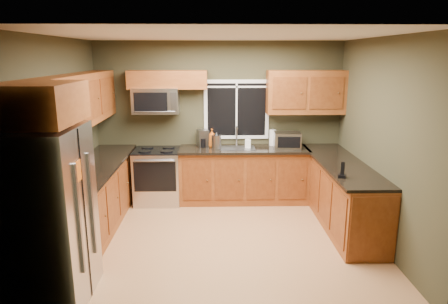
{
  "coord_description": "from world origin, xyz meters",
  "views": [
    {
      "loc": [
        -0.08,
        -5.05,
        2.47
      ],
      "look_at": [
        0.05,
        0.35,
        1.15
      ],
      "focal_mm": 32.0,
      "sensor_mm": 36.0,
      "label": 1
    }
  ],
  "objects_px": {
    "soap_bottle_a": "(212,138)",
    "soap_bottle_b": "(248,142)",
    "cordless_phone": "(342,173)",
    "coffee_maker": "(203,139)",
    "range": "(158,176)",
    "kettle": "(216,141)",
    "toaster_oven": "(287,140)",
    "microwave": "(156,101)",
    "paper_towel_roll": "(273,138)",
    "refrigerator": "(49,217)"
  },
  "relations": [
    {
      "from": "coffee_maker",
      "to": "cordless_phone",
      "type": "height_order",
      "value": "coffee_maker"
    },
    {
      "from": "coffee_maker",
      "to": "paper_towel_roll",
      "type": "distance_m",
      "value": 1.2
    },
    {
      "from": "refrigerator",
      "to": "toaster_oven",
      "type": "height_order",
      "value": "refrigerator"
    },
    {
      "from": "cordless_phone",
      "to": "soap_bottle_a",
      "type": "bearing_deg",
      "value": 133.24
    },
    {
      "from": "soap_bottle_a",
      "to": "kettle",
      "type": "bearing_deg",
      "value": -56.58
    },
    {
      "from": "cordless_phone",
      "to": "kettle",
      "type": "bearing_deg",
      "value": 133.83
    },
    {
      "from": "range",
      "to": "cordless_phone",
      "type": "relative_size",
      "value": 4.49
    },
    {
      "from": "coffee_maker",
      "to": "cordless_phone",
      "type": "relative_size",
      "value": 1.39
    },
    {
      "from": "toaster_oven",
      "to": "kettle",
      "type": "bearing_deg",
      "value": 179.74
    },
    {
      "from": "range",
      "to": "paper_towel_roll",
      "type": "distance_m",
      "value": 2.07
    },
    {
      "from": "refrigerator",
      "to": "cordless_phone",
      "type": "height_order",
      "value": "refrigerator"
    },
    {
      "from": "microwave",
      "to": "soap_bottle_b",
      "type": "xyz_separation_m",
      "value": [
        1.53,
        -0.11,
        -0.68
      ]
    },
    {
      "from": "coffee_maker",
      "to": "soap_bottle_a",
      "type": "xyz_separation_m",
      "value": [
        0.15,
        -0.04,
        0.02
      ]
    },
    {
      "from": "soap_bottle_a",
      "to": "soap_bottle_b",
      "type": "bearing_deg",
      "value": -7.36
    },
    {
      "from": "kettle",
      "to": "range",
      "type": "bearing_deg",
      "value": 179.56
    },
    {
      "from": "paper_towel_roll",
      "to": "soap_bottle_b",
      "type": "bearing_deg",
      "value": -157.85
    },
    {
      "from": "refrigerator",
      "to": "soap_bottle_a",
      "type": "height_order",
      "value": "refrigerator"
    },
    {
      "from": "range",
      "to": "soap_bottle_a",
      "type": "xyz_separation_m",
      "value": [
        0.92,
        0.11,
        0.63
      ]
    },
    {
      "from": "toaster_oven",
      "to": "cordless_phone",
      "type": "bearing_deg",
      "value": -76.03
    },
    {
      "from": "refrigerator",
      "to": "microwave",
      "type": "relative_size",
      "value": 2.37
    },
    {
      "from": "refrigerator",
      "to": "cordless_phone",
      "type": "bearing_deg",
      "value": 18.42
    },
    {
      "from": "toaster_oven",
      "to": "soap_bottle_b",
      "type": "relative_size",
      "value": 2.18
    },
    {
      "from": "kettle",
      "to": "refrigerator",
      "type": "bearing_deg",
      "value": -121.45
    },
    {
      "from": "kettle",
      "to": "paper_towel_roll",
      "type": "distance_m",
      "value": 1.0
    },
    {
      "from": "refrigerator",
      "to": "coffee_maker",
      "type": "xyz_separation_m",
      "value": [
        1.46,
        2.92,
        0.17
      ]
    },
    {
      "from": "soap_bottle_a",
      "to": "soap_bottle_b",
      "type": "xyz_separation_m",
      "value": [
        0.61,
        -0.08,
        -0.05
      ]
    },
    {
      "from": "refrigerator",
      "to": "soap_bottle_b",
      "type": "height_order",
      "value": "refrigerator"
    },
    {
      "from": "toaster_oven",
      "to": "soap_bottle_a",
      "type": "xyz_separation_m",
      "value": [
        -1.26,
        0.12,
        0.02
      ]
    },
    {
      "from": "microwave",
      "to": "soap_bottle_a",
      "type": "distance_m",
      "value": 1.12
    },
    {
      "from": "range",
      "to": "paper_towel_roll",
      "type": "height_order",
      "value": "paper_towel_roll"
    },
    {
      "from": "refrigerator",
      "to": "kettle",
      "type": "relative_size",
      "value": 6.39
    },
    {
      "from": "refrigerator",
      "to": "paper_towel_roll",
      "type": "xyz_separation_m",
      "value": [
        2.66,
        2.98,
        0.18
      ]
    },
    {
      "from": "toaster_oven",
      "to": "kettle",
      "type": "distance_m",
      "value": 1.19
    },
    {
      "from": "toaster_oven",
      "to": "soap_bottle_b",
      "type": "height_order",
      "value": "toaster_oven"
    },
    {
      "from": "soap_bottle_b",
      "to": "cordless_phone",
      "type": "distance_m",
      "value": 2.01
    },
    {
      "from": "kettle",
      "to": "cordless_phone",
      "type": "xyz_separation_m",
      "value": [
        1.6,
        -1.67,
        -0.07
      ]
    },
    {
      "from": "range",
      "to": "kettle",
      "type": "xyz_separation_m",
      "value": [
        1.0,
        -0.01,
        0.6
      ]
    },
    {
      "from": "toaster_oven",
      "to": "coffee_maker",
      "type": "distance_m",
      "value": 1.43
    },
    {
      "from": "soap_bottle_b",
      "to": "cordless_phone",
      "type": "xyz_separation_m",
      "value": [
        1.07,
        -1.7,
        -0.04
      ]
    },
    {
      "from": "coffee_maker",
      "to": "cordless_phone",
      "type": "bearing_deg",
      "value": -44.95
    },
    {
      "from": "range",
      "to": "kettle",
      "type": "bearing_deg",
      "value": -0.44
    },
    {
      "from": "soap_bottle_b",
      "to": "cordless_phone",
      "type": "height_order",
      "value": "same"
    },
    {
      "from": "microwave",
      "to": "toaster_oven",
      "type": "xyz_separation_m",
      "value": [
        2.19,
        -0.15,
        -0.65
      ]
    },
    {
      "from": "microwave",
      "to": "coffee_maker",
      "type": "relative_size",
      "value": 2.63
    },
    {
      "from": "paper_towel_roll",
      "to": "soap_bottle_a",
      "type": "xyz_separation_m",
      "value": [
        -1.05,
        -0.1,
        0.02
      ]
    },
    {
      "from": "range",
      "to": "kettle",
      "type": "relative_size",
      "value": 3.33
    },
    {
      "from": "soap_bottle_a",
      "to": "soap_bottle_b",
      "type": "height_order",
      "value": "soap_bottle_a"
    },
    {
      "from": "kettle",
      "to": "cordless_phone",
      "type": "height_order",
      "value": "kettle"
    },
    {
      "from": "kettle",
      "to": "soap_bottle_a",
      "type": "distance_m",
      "value": 0.14
    },
    {
      "from": "coffee_maker",
      "to": "soap_bottle_a",
      "type": "distance_m",
      "value": 0.16
    }
  ]
}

